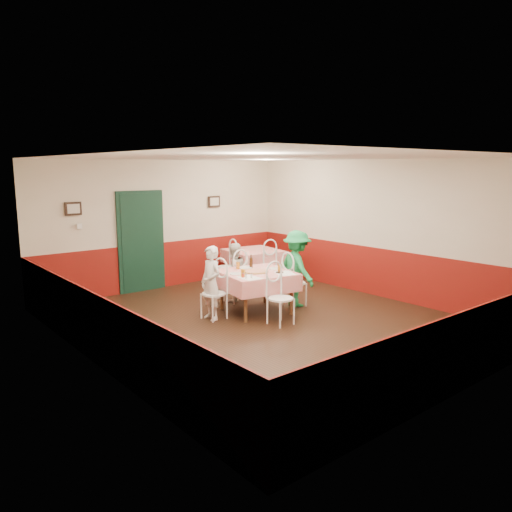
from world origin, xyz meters
TOP-DOWN VIEW (x-y plane):
  - floor at (0.00, 0.00)m, footprint 7.00×7.00m
  - ceiling at (0.00, 0.00)m, footprint 7.00×7.00m
  - back_wall at (0.00, 3.50)m, footprint 6.00×0.10m
  - front_wall at (0.00, -3.50)m, footprint 6.00×0.10m
  - left_wall at (-3.00, 0.00)m, footprint 0.10×7.00m
  - right_wall at (3.00, 0.00)m, footprint 0.10×7.00m
  - wainscot_back at (0.00, 3.48)m, footprint 6.00×0.03m
  - wainscot_front at (0.00, -3.48)m, footprint 6.00×0.03m
  - wainscot_left at (-2.98, 0.00)m, footprint 0.03×7.00m
  - wainscot_right at (2.98, 0.00)m, footprint 0.03×7.00m
  - door at (-0.60, 3.45)m, footprint 0.96×0.06m
  - picture_left at (-2.00, 3.45)m, footprint 0.32×0.03m
  - picture_right at (1.30, 3.45)m, footprint 0.32×0.03m
  - thermostat at (-1.90, 3.45)m, footprint 0.10×0.03m
  - main_table at (0.27, 0.63)m, footprint 1.41×1.41m
  - second_table at (1.77, 2.58)m, footprint 1.25×1.25m
  - chair_left at (-0.57, 0.78)m, footprint 0.45×0.45m
  - chair_right at (1.10, 0.49)m, footprint 0.45×0.45m
  - chair_far at (0.41, 1.47)m, footprint 0.43×0.43m
  - chair_near at (0.12, -0.20)m, footprint 0.43×0.43m
  - chair_second_a at (1.02, 2.58)m, footprint 0.47×0.47m
  - chair_second_b at (1.77, 1.83)m, footprint 0.47×0.47m
  - pizza at (0.23, 0.60)m, footprint 0.51×0.51m
  - plate_left at (-0.15, 0.68)m, footprint 0.29×0.29m
  - plate_right at (0.69, 0.59)m, footprint 0.29×0.29m
  - plate_far at (0.32, 1.02)m, footprint 0.29×0.29m
  - glass_a at (-0.20, 0.43)m, footprint 0.09×0.09m
  - glass_b at (0.57, 0.33)m, footprint 0.09×0.09m
  - glass_c at (0.17, 1.06)m, footprint 0.08×0.08m
  - beer_bottle at (0.43, 0.98)m, footprint 0.07×0.07m
  - shaker_a at (-0.24, 0.29)m, footprint 0.04×0.04m
  - shaker_b at (-0.14, 0.26)m, footprint 0.04×0.04m
  - shaker_c at (-0.23, 0.38)m, footprint 0.04×0.04m
  - menu_left at (-0.15, 0.31)m, footprint 0.31×0.41m
  - menu_right at (0.58, 0.20)m, footprint 0.43×0.48m
  - wallet at (0.52, 0.28)m, footprint 0.12×0.11m
  - diner_left at (-0.62, 0.79)m, footprint 0.32×0.48m
  - diner_far at (0.42, 1.52)m, footprint 0.58×0.46m
  - diner_right at (1.15, 0.48)m, footprint 0.71×1.03m

SIDE VIEW (x-z plane):
  - floor at x=0.00m, z-range 0.00..0.00m
  - main_table at x=0.27m, z-range -0.01..0.76m
  - second_table at x=1.77m, z-range -0.01..0.76m
  - chair_left at x=-0.57m, z-range 0.00..0.90m
  - chair_right at x=1.10m, z-range 0.00..0.90m
  - chair_far at x=0.41m, z-range 0.00..0.90m
  - chair_near at x=0.12m, z-range 0.00..0.90m
  - chair_second_a at x=1.02m, z-range 0.00..0.90m
  - chair_second_b at x=1.77m, z-range 0.00..0.90m
  - wainscot_back at x=0.00m, z-range 0.00..1.00m
  - wainscot_front at x=0.00m, z-range 0.00..1.00m
  - wainscot_left at x=-2.98m, z-range 0.00..1.00m
  - wainscot_right at x=2.98m, z-range 0.00..1.00m
  - diner_far at x=0.42m, z-range 0.00..1.17m
  - diner_left at x=-0.62m, z-range 0.00..1.30m
  - diner_right at x=1.15m, z-range 0.00..1.46m
  - menu_left at x=-0.15m, z-range 0.76..0.76m
  - menu_right at x=0.58m, z-range 0.76..0.76m
  - plate_left at x=-0.15m, z-range 0.76..0.77m
  - plate_right at x=0.69m, z-range 0.76..0.77m
  - plate_far at x=0.32m, z-range 0.76..0.77m
  - wallet at x=0.52m, z-range 0.76..0.78m
  - pizza at x=0.23m, z-range 0.76..0.79m
  - shaker_a at x=-0.24m, z-range 0.76..0.85m
  - shaker_b at x=-0.14m, z-range 0.76..0.85m
  - shaker_c at x=-0.23m, z-range 0.76..0.85m
  - glass_c at x=0.17m, z-range 0.76..0.89m
  - glass_a at x=-0.20m, z-range 0.76..0.90m
  - glass_b at x=0.57m, z-range 0.76..0.90m
  - beer_bottle at x=0.43m, z-range 0.76..0.99m
  - door at x=-0.60m, z-range 0.00..2.10m
  - back_wall at x=0.00m, z-range 0.00..2.80m
  - front_wall at x=0.00m, z-range 0.00..2.80m
  - left_wall at x=-3.00m, z-range 0.00..2.80m
  - right_wall at x=3.00m, z-range 0.00..2.80m
  - thermostat at x=-1.90m, z-range 1.45..1.55m
  - picture_left at x=-2.00m, z-range 1.72..1.98m
  - picture_right at x=1.30m, z-range 1.72..1.98m
  - ceiling at x=0.00m, z-range 2.80..2.80m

